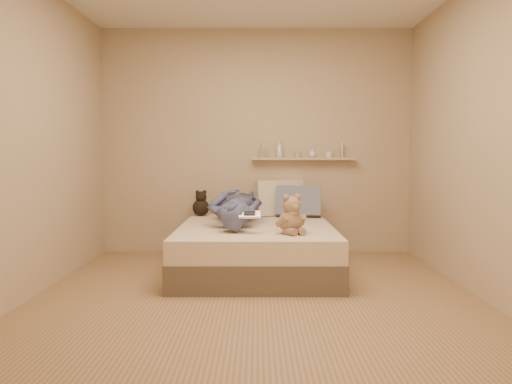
{
  "coord_description": "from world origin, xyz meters",
  "views": [
    {
      "loc": [
        0.01,
        -3.95,
        1.14
      ],
      "look_at": [
        0.0,
        0.65,
        0.8
      ],
      "focal_mm": 35.0,
      "sensor_mm": 36.0,
      "label": 1
    }
  ],
  "objects_px": {
    "pillow_cream": "(279,198)",
    "bed": "(256,248)",
    "wall_shelf": "(304,159)",
    "game_console": "(250,214)",
    "pillow_grey": "(299,202)",
    "teddy_bear": "(291,217)",
    "dark_plush": "(201,205)",
    "person": "(236,206)"
  },
  "relations": [
    {
      "from": "bed",
      "to": "teddy_bear",
      "type": "xyz_separation_m",
      "value": [
        0.31,
        -0.53,
        0.37
      ]
    },
    {
      "from": "pillow_cream",
      "to": "bed",
      "type": "bearing_deg",
      "value": -107.33
    },
    {
      "from": "teddy_bear",
      "to": "dark_plush",
      "type": "relative_size",
      "value": 1.2
    },
    {
      "from": "bed",
      "to": "wall_shelf",
      "type": "height_order",
      "value": "wall_shelf"
    },
    {
      "from": "pillow_cream",
      "to": "person",
      "type": "distance_m",
      "value": 0.81
    },
    {
      "from": "teddy_bear",
      "to": "bed",
      "type": "bearing_deg",
      "value": 120.56
    },
    {
      "from": "bed",
      "to": "person",
      "type": "bearing_deg",
      "value": 140.28
    },
    {
      "from": "wall_shelf",
      "to": "game_console",
      "type": "bearing_deg",
      "value": -112.89
    },
    {
      "from": "game_console",
      "to": "teddy_bear",
      "type": "relative_size",
      "value": 0.55
    },
    {
      "from": "person",
      "to": "bed",
      "type": "bearing_deg",
      "value": 140.94
    },
    {
      "from": "teddy_bear",
      "to": "wall_shelf",
      "type": "relative_size",
      "value": 0.29
    },
    {
      "from": "bed",
      "to": "wall_shelf",
      "type": "distance_m",
      "value": 1.38
    },
    {
      "from": "game_console",
      "to": "dark_plush",
      "type": "bearing_deg",
      "value": 113.94
    },
    {
      "from": "dark_plush",
      "to": "pillow_grey",
      "type": "distance_m",
      "value": 1.11
    },
    {
      "from": "bed",
      "to": "pillow_grey",
      "type": "distance_m",
      "value": 0.93
    },
    {
      "from": "teddy_bear",
      "to": "person",
      "type": "relative_size",
      "value": 0.24
    },
    {
      "from": "pillow_grey",
      "to": "wall_shelf",
      "type": "xyz_separation_m",
      "value": [
        0.07,
        0.22,
        0.48
      ]
    },
    {
      "from": "game_console",
      "to": "dark_plush",
      "type": "relative_size",
      "value": 0.66
    },
    {
      "from": "game_console",
      "to": "wall_shelf",
      "type": "height_order",
      "value": "wall_shelf"
    },
    {
      "from": "bed",
      "to": "game_console",
      "type": "distance_m",
      "value": 0.66
    },
    {
      "from": "pillow_cream",
      "to": "person",
      "type": "height_order",
      "value": "pillow_cream"
    },
    {
      "from": "teddy_bear",
      "to": "wall_shelf",
      "type": "distance_m",
      "value": 1.54
    },
    {
      "from": "pillow_cream",
      "to": "wall_shelf",
      "type": "bearing_deg",
      "value": 15.19
    },
    {
      "from": "bed",
      "to": "wall_shelf",
      "type": "relative_size",
      "value": 1.58
    },
    {
      "from": "teddy_bear",
      "to": "pillow_grey",
      "type": "xyz_separation_m",
      "value": [
        0.16,
        1.22,
        0.02
      ]
    },
    {
      "from": "game_console",
      "to": "pillow_cream",
      "type": "xyz_separation_m",
      "value": [
        0.31,
        1.35,
        0.03
      ]
    },
    {
      "from": "bed",
      "to": "teddy_bear",
      "type": "height_order",
      "value": "teddy_bear"
    },
    {
      "from": "dark_plush",
      "to": "pillow_cream",
      "type": "xyz_separation_m",
      "value": [
        0.89,
        0.06,
        0.07
      ]
    },
    {
      "from": "bed",
      "to": "wall_shelf",
      "type": "xyz_separation_m",
      "value": [
        0.55,
        0.91,
        0.88
      ]
    },
    {
      "from": "person",
      "to": "game_console",
      "type": "bearing_deg",
      "value": 102.83
    },
    {
      "from": "game_console",
      "to": "wall_shelf",
      "type": "bearing_deg",
      "value": 67.11
    },
    {
      "from": "wall_shelf",
      "to": "pillow_grey",
      "type": "bearing_deg",
      "value": -108.59
    },
    {
      "from": "game_console",
      "to": "bed",
      "type": "bearing_deg",
      "value": 83.99
    },
    {
      "from": "teddy_bear",
      "to": "dark_plush",
      "type": "height_order",
      "value": "teddy_bear"
    },
    {
      "from": "bed",
      "to": "pillow_grey",
      "type": "bearing_deg",
      "value": 55.38
    },
    {
      "from": "dark_plush",
      "to": "teddy_bear",
      "type": "bearing_deg",
      "value": -54.07
    },
    {
      "from": "bed",
      "to": "pillow_cream",
      "type": "bearing_deg",
      "value": 72.67
    },
    {
      "from": "game_console",
      "to": "dark_plush",
      "type": "height_order",
      "value": "dark_plush"
    },
    {
      "from": "wall_shelf",
      "to": "bed",
      "type": "bearing_deg",
      "value": -121.18
    },
    {
      "from": "game_console",
      "to": "pillow_grey",
      "type": "relative_size",
      "value": 0.39
    },
    {
      "from": "dark_plush",
      "to": "wall_shelf",
      "type": "distance_m",
      "value": 1.3
    },
    {
      "from": "game_console",
      "to": "pillow_cream",
      "type": "relative_size",
      "value": 0.35
    }
  ]
}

